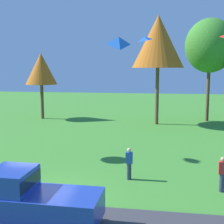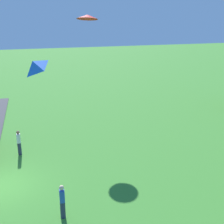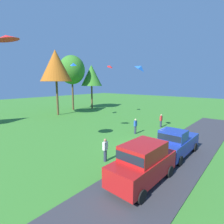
{
  "view_description": "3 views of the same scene",
  "coord_description": "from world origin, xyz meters",
  "px_view_note": "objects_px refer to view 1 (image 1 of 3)",
  "views": [
    {
      "loc": [
        5.13,
        -12.62,
        5.86
      ],
      "look_at": [
        2.01,
        6.37,
        3.13
      ],
      "focal_mm": 50.0,
      "sensor_mm": 36.0,
      "label": 1
    },
    {
      "loc": [
        15.92,
        2.35,
        9.4
      ],
      "look_at": [
        -0.62,
        6.6,
        3.6
      ],
      "focal_mm": 50.0,
      "sensor_mm": 36.0,
      "label": 2
    },
    {
      "loc": [
        -12.67,
        -6.99,
        5.64
      ],
      "look_at": [
        2.7,
        5.96,
        2.27
      ],
      "focal_mm": 28.0,
      "sensor_mm": 36.0,
      "label": 3
    }
  ],
  "objects_px": {
    "tree_lone_near": "(158,42)",
    "kite_diamond_trailing_tail": "(145,39)",
    "car_pickup_near_entrance": "(28,199)",
    "kite_diamond_over_trees": "(119,41)",
    "tree_center_back": "(210,46)",
    "person_watching_sky": "(129,163)",
    "person_on_lawn": "(222,174)",
    "tree_far_right": "(41,69)"
  },
  "relations": [
    {
      "from": "tree_center_back",
      "to": "kite_diamond_over_trees",
      "type": "xyz_separation_m",
      "value": [
        -7.0,
        -20.47,
        -1.09
      ]
    },
    {
      "from": "car_pickup_near_entrance",
      "to": "tree_lone_near",
      "type": "xyz_separation_m",
      "value": [
        4.19,
        22.49,
        7.39
      ]
    },
    {
      "from": "tree_far_right",
      "to": "kite_diamond_trailing_tail",
      "type": "relative_size",
      "value": 7.08
    },
    {
      "from": "kite_diamond_over_trees",
      "to": "kite_diamond_trailing_tail",
      "type": "relative_size",
      "value": 0.86
    },
    {
      "from": "person_on_lawn",
      "to": "tree_center_back",
      "type": "height_order",
      "value": "tree_center_back"
    },
    {
      "from": "tree_center_back",
      "to": "tree_lone_near",
      "type": "bearing_deg",
      "value": -152.99
    },
    {
      "from": "person_on_lawn",
      "to": "kite_diamond_over_trees",
      "type": "relative_size",
      "value": 1.87
    },
    {
      "from": "person_watching_sky",
      "to": "kite_diamond_over_trees",
      "type": "xyz_separation_m",
      "value": [
        -0.45,
        -0.82,
        6.25
      ]
    },
    {
      "from": "person_watching_sky",
      "to": "person_on_lawn",
      "type": "relative_size",
      "value": 1.0
    },
    {
      "from": "person_watching_sky",
      "to": "kite_diamond_over_trees",
      "type": "distance_m",
      "value": 6.32
    },
    {
      "from": "tree_center_back",
      "to": "kite_diamond_trailing_tail",
      "type": "bearing_deg",
      "value": -126.09
    },
    {
      "from": "person_on_lawn",
      "to": "tree_lone_near",
      "type": "relative_size",
      "value": 0.15
    },
    {
      "from": "person_on_lawn",
      "to": "tree_center_back",
      "type": "bearing_deg",
      "value": 84.42
    },
    {
      "from": "tree_far_right",
      "to": "tree_center_back",
      "type": "distance_m",
      "value": 18.91
    },
    {
      "from": "tree_far_right",
      "to": "kite_diamond_over_trees",
      "type": "bearing_deg",
      "value": -58.64
    },
    {
      "from": "person_on_lawn",
      "to": "tree_far_right",
      "type": "relative_size",
      "value": 0.23
    },
    {
      "from": "car_pickup_near_entrance",
      "to": "person_on_lawn",
      "type": "xyz_separation_m",
      "value": [
        7.65,
        4.69,
        -0.23
      ]
    },
    {
      "from": "person_watching_sky",
      "to": "tree_lone_near",
      "type": "height_order",
      "value": "tree_lone_near"
    },
    {
      "from": "person_watching_sky",
      "to": "tree_center_back",
      "type": "relative_size",
      "value": 0.15
    },
    {
      "from": "person_on_lawn",
      "to": "car_pickup_near_entrance",
      "type": "bearing_deg",
      "value": -148.46
    },
    {
      "from": "tree_far_right",
      "to": "kite_diamond_over_trees",
      "type": "xyz_separation_m",
      "value": [
        11.7,
        -19.2,
        1.4
      ]
    },
    {
      "from": "tree_far_right",
      "to": "kite_diamond_trailing_tail",
      "type": "distance_m",
      "value": 14.62
    },
    {
      "from": "car_pickup_near_entrance",
      "to": "kite_diamond_over_trees",
      "type": "distance_m",
      "value": 8.15
    },
    {
      "from": "person_watching_sky",
      "to": "tree_lone_near",
      "type": "bearing_deg",
      "value": 86.35
    },
    {
      "from": "tree_lone_near",
      "to": "tree_center_back",
      "type": "relative_size",
      "value": 1.0
    },
    {
      "from": "person_on_lawn",
      "to": "tree_far_right",
      "type": "xyz_separation_m",
      "value": [
        -16.69,
        19.31,
        4.85
      ]
    },
    {
      "from": "tree_far_right",
      "to": "tree_lone_near",
      "type": "bearing_deg",
      "value": -6.52
    },
    {
      "from": "person_on_lawn",
      "to": "tree_far_right",
      "type": "height_order",
      "value": "tree_far_right"
    },
    {
      "from": "tree_lone_near",
      "to": "tree_far_right",
      "type": "bearing_deg",
      "value": 173.48
    },
    {
      "from": "person_on_lawn",
      "to": "kite_diamond_trailing_tail",
      "type": "bearing_deg",
      "value": 110.96
    },
    {
      "from": "person_on_lawn",
      "to": "tree_lone_near",
      "type": "xyz_separation_m",
      "value": [
        -3.46,
        17.8,
        7.62
      ]
    },
    {
      "from": "person_watching_sky",
      "to": "tree_far_right",
      "type": "height_order",
      "value": "tree_far_right"
    },
    {
      "from": "tree_lone_near",
      "to": "tree_center_back",
      "type": "xyz_separation_m",
      "value": [
        5.47,
        2.79,
        -0.28
      ]
    },
    {
      "from": "kite_diamond_over_trees",
      "to": "tree_center_back",
      "type": "bearing_deg",
      "value": 71.12
    },
    {
      "from": "tree_lone_near",
      "to": "kite_diamond_trailing_tail",
      "type": "xyz_separation_m",
      "value": [
        -1.01,
        -6.11,
        -0.23
      ]
    },
    {
      "from": "person_on_lawn",
      "to": "kite_diamond_over_trees",
      "type": "xyz_separation_m",
      "value": [
        -4.99,
        0.12,
        6.25
      ]
    },
    {
      "from": "car_pickup_near_entrance",
      "to": "person_watching_sky",
      "type": "relative_size",
      "value": 2.94
    },
    {
      "from": "person_on_lawn",
      "to": "tree_lone_near",
      "type": "bearing_deg",
      "value": 101.01
    },
    {
      "from": "tree_center_back",
      "to": "kite_diamond_trailing_tail",
      "type": "xyz_separation_m",
      "value": [
        -6.49,
        -8.9,
        0.05
      ]
    },
    {
      "from": "person_on_lawn",
      "to": "kite_diamond_trailing_tail",
      "type": "relative_size",
      "value": 1.6
    },
    {
      "from": "person_watching_sky",
      "to": "person_on_lawn",
      "type": "bearing_deg",
      "value": -11.71
    },
    {
      "from": "person_on_lawn",
      "to": "kite_diamond_trailing_tail",
      "type": "distance_m",
      "value": 14.54
    }
  ]
}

